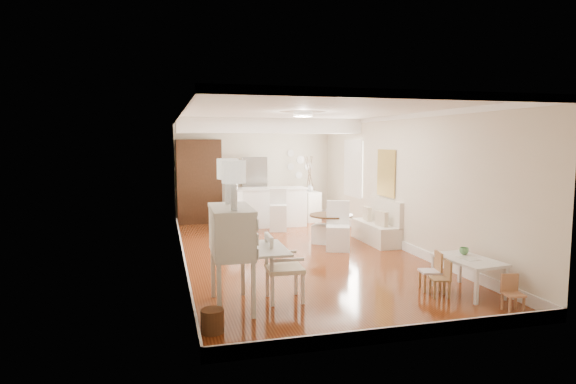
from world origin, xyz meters
name	(u,v)px	position (x,y,z in m)	size (l,w,h in m)	color
room	(293,154)	(0.04, 0.32, 1.98)	(9.00, 9.04, 2.82)	brown
secretary_bureau	(232,257)	(-1.70, -2.87, 0.69)	(1.08, 1.10, 1.38)	beige
gustavian_armchair	(285,267)	(-0.94, -2.78, 0.48)	(0.55, 0.55, 0.95)	silver
wicker_basket	(212,321)	(-2.05, -3.69, 0.14)	(0.28, 0.28, 0.28)	#56331B
kids_table	(468,276)	(1.78, -3.15, 0.26)	(0.62, 1.04, 0.52)	silver
kids_chair_a	(440,278)	(1.28, -3.21, 0.27)	(0.26, 0.26, 0.55)	#987045
kids_chair_b	(430,271)	(1.30, -2.90, 0.30)	(0.29, 0.29, 0.60)	tan
kids_chair_c	(513,294)	(1.86, -4.01, 0.25)	(0.24, 0.24, 0.50)	#AF754F
banquette	(376,221)	(1.99, 0.50, 0.49)	(0.52, 1.60, 0.98)	silver
dining_table	(331,229)	(0.99, 0.64, 0.33)	(0.95, 0.95, 0.65)	#462C16
slip_chair_near	(338,226)	(0.92, 0.01, 0.50)	(0.48, 0.50, 1.01)	white
slip_chair_far	(322,225)	(0.83, 0.74, 0.41)	(0.39, 0.41, 0.82)	white
breakfast_counter	(268,207)	(0.10, 3.10, 0.52)	(2.05, 0.65, 1.03)	white
bar_stool_left	(238,213)	(-0.79, 2.36, 0.50)	(0.40, 0.40, 1.01)	white
bar_stool_right	(278,210)	(0.22, 2.42, 0.53)	(0.42, 0.42, 1.05)	silver
pantry_cabinet	(199,181)	(-1.60, 4.18, 1.15)	(1.20, 0.60, 2.30)	#381E11
fridge	(267,189)	(0.30, 4.15, 0.90)	(0.75, 0.65, 1.80)	silver
sideboard	(309,206)	(1.46, 3.76, 0.42)	(0.39, 0.88, 0.84)	silver
pencil_cup	(464,251)	(1.88, -2.90, 0.57)	(0.14, 0.14, 0.11)	#5FA35F
branch_vase	(310,187)	(1.48, 3.79, 0.95)	(0.21, 0.21, 0.22)	silver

